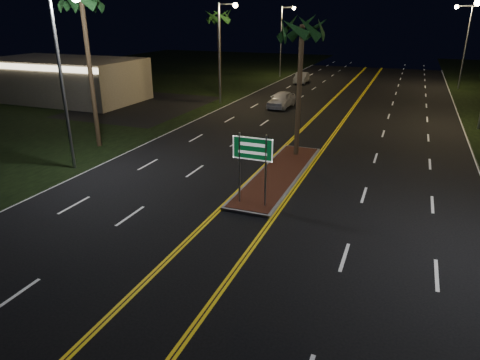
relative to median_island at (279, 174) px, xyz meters
The scene contains 14 objects.
ground 7.00m from the median_island, 90.00° to the right, with size 120.00×120.00×0.00m, color black.
grass_left 34.99m from the median_island, 149.04° to the left, with size 40.00×110.00×0.01m, color black.
median_island is the anchor object (origin of this frame).
highway_sign 4.80m from the median_island, 90.00° to the right, with size 1.80×0.08×3.20m.
commercial_building 29.13m from the median_island, 153.45° to the left, with size 15.00×8.12×4.00m.
streetlight_left_near 12.36m from the median_island, 164.22° to the right, with size 1.91×0.44×9.00m.
streetlight_left_mid 20.80m from the median_island, 121.98° to the left, with size 1.91×0.44×9.00m.
streetlight_left_far 38.89m from the median_island, 106.00° to the left, with size 1.91×0.44×9.00m.
streetlight_right_far 37.00m from the median_island, 73.13° to the left, with size 1.91×0.44×9.00m.
palm_median 8.00m from the median_island, 90.00° to the left, with size 2.40×2.40×8.30m.
palm_left_near 15.20m from the median_island, behind, with size 2.40×2.40×9.80m.
palm_left_far 25.76m from the median_island, 121.36° to the left, with size 2.40×2.40×8.80m.
car_near 18.02m from the median_island, 106.05° to the left, with size 2.15×5.02×1.67m, color silver.
car_far 33.36m from the median_island, 101.96° to the left, with size 1.93×4.50×1.50m, color silver.
Camera 1 is at (5.87, -13.53, 8.01)m, focal length 32.00 mm.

